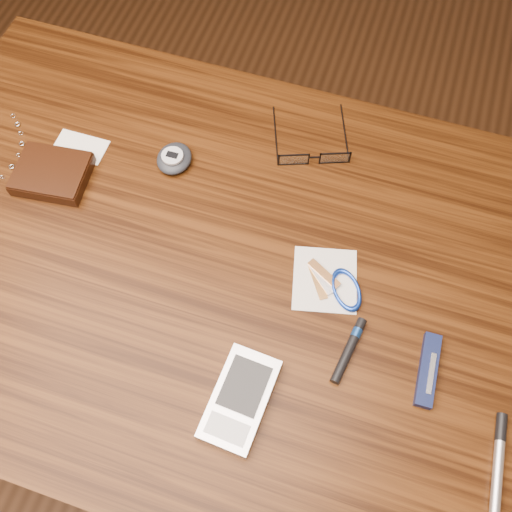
# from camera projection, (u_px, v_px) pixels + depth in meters

# --- Properties ---
(ground) EXTENTS (3.80, 3.80, 0.00)m
(ground) POSITION_uv_depth(u_px,v_px,m) (232.00, 387.00, 1.48)
(ground) COLOR #472814
(ground) RESTS_ON ground
(desk) EXTENTS (1.00, 0.70, 0.75)m
(desk) POSITION_uv_depth(u_px,v_px,m) (216.00, 288.00, 0.90)
(desk) COLOR #361A08
(desk) RESTS_ON ground
(wallet_and_card) EXTENTS (0.12, 0.14, 0.02)m
(wallet_and_card) POSITION_uv_depth(u_px,v_px,m) (53.00, 173.00, 0.86)
(wallet_and_card) COLOR black
(wallet_and_card) RESTS_ON desk
(eyeglasses) EXTENTS (0.15, 0.15, 0.02)m
(eyeglasses) POSITION_uv_depth(u_px,v_px,m) (314.00, 156.00, 0.87)
(eyeglasses) COLOR black
(eyeglasses) RESTS_ON desk
(pda_phone) EXTENTS (0.07, 0.13, 0.02)m
(pda_phone) POSITION_uv_depth(u_px,v_px,m) (240.00, 399.00, 0.71)
(pda_phone) COLOR #B3B4B8
(pda_phone) RESTS_ON desk
(pedometer) EXTENTS (0.05, 0.06, 0.02)m
(pedometer) POSITION_uv_depth(u_px,v_px,m) (174.00, 158.00, 0.87)
(pedometer) COLOR black
(pedometer) RESTS_ON desk
(notepad_keys) EXTENTS (0.12, 0.12, 0.01)m
(notepad_keys) POSITION_uv_depth(u_px,v_px,m) (336.00, 285.00, 0.78)
(notepad_keys) COLOR silver
(notepad_keys) RESTS_ON desk
(pocket_knife) EXTENTS (0.03, 0.10, 0.01)m
(pocket_knife) POSITION_uv_depth(u_px,v_px,m) (428.00, 370.00, 0.73)
(pocket_knife) COLOR #0D133A
(pocket_knife) RESTS_ON desk
(silver_pen) EXTENTS (0.02, 0.16, 0.01)m
(silver_pen) POSITION_uv_depth(u_px,v_px,m) (498.00, 468.00, 0.68)
(silver_pen) COLOR silver
(silver_pen) RESTS_ON desk
(black_blue_pen) EXTENTS (0.03, 0.09, 0.01)m
(black_blue_pen) POSITION_uv_depth(u_px,v_px,m) (350.00, 348.00, 0.74)
(black_blue_pen) COLOR black
(black_blue_pen) RESTS_ON desk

